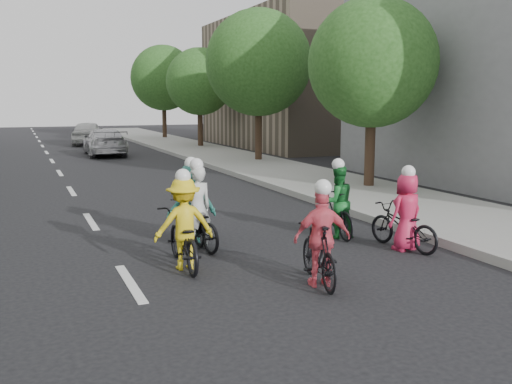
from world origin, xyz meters
TOP-DOWN VIEW (x-y plane):
  - ground at (0.00, 0.00)m, footprint 120.00×120.00m
  - sidewalk_right at (8.00, 10.00)m, footprint 4.00×80.00m
  - curb_right at (6.05, 10.00)m, footprint 0.18×80.00m
  - bldg_se at (16.00, 24.00)m, footprint 10.00×14.00m
  - tree_r_0 at (8.80, 6.60)m, footprint 4.00×4.00m
  - tree_r_1 at (8.80, 15.60)m, footprint 4.80×4.80m
  - tree_r_2 at (8.80, 24.60)m, footprint 4.00×4.00m
  - tree_r_3 at (8.80, 33.60)m, footprint 4.80×4.80m
  - cyclist_0 at (2.68, -1.19)m, footprint 0.93×1.68m
  - cyclist_1 at (1.63, 2.18)m, footprint 1.02×1.82m
  - cyclist_2 at (1.59, 1.69)m, footprint 0.89×1.83m
  - cyclist_3 at (5.20, 0.06)m, footprint 0.86×1.74m
  - cyclist_4 at (4.52, 1.44)m, footprint 0.76×1.63m
  - cyclist_5 at (1.00, 0.51)m, footprint 1.02×1.87m
  - follow_car_lead at (2.77, 22.01)m, footprint 2.09×4.89m
  - follow_car_trail at (2.86, 30.24)m, footprint 2.71×4.80m

SIDE VIEW (x-z plane):
  - ground at x=0.00m, z-range 0.00..0.00m
  - sidewalk_right at x=8.00m, z-range 0.00..0.15m
  - curb_right at x=6.05m, z-range 0.00..0.18m
  - cyclist_3 at x=5.20m, z-range -0.25..1.37m
  - cyclist_2 at x=1.59m, z-range -0.31..1.44m
  - cyclist_0 at x=2.68m, z-range -0.22..1.43m
  - cyclist_5 at x=1.00m, z-range -0.23..1.47m
  - cyclist_4 at x=4.52m, z-range -0.21..1.45m
  - cyclist_1 at x=1.63m, z-range -0.19..1.53m
  - follow_car_lead at x=2.77m, z-range 0.00..1.41m
  - follow_car_trail at x=2.86m, z-range 0.00..1.54m
  - tree_r_0 at x=8.80m, z-range 0.98..6.95m
  - tree_r_2 at x=8.80m, z-range 0.98..6.95m
  - bldg_se at x=16.00m, z-range 0.00..8.00m
  - tree_r_1 at x=8.80m, z-range 1.05..7.98m
  - tree_r_3 at x=8.80m, z-range 1.05..7.98m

